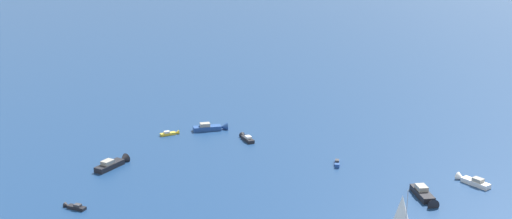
{
  "coord_description": "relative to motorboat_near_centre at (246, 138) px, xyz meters",
  "views": [
    {
      "loc": [
        102.94,
        52.83,
        61.2
      ],
      "look_at": [
        -0.0,
        -0.0,
        26.9
      ],
      "focal_mm": 44.21,
      "sensor_mm": 36.0,
      "label": 1
    }
  ],
  "objects": [
    {
      "name": "motorboat_trailing",
      "position": [
        17.83,
        56.16,
        0.29
      ],
      "size": [
        10.55,
        8.56,
        3.17
      ],
      "color": "black",
      "rests_on": "ground_plane"
    },
    {
      "name": "motorboat_outer_ring_a",
      "position": [
        -3.25,
        -13.77,
        0.27
      ],
      "size": [
        9.01,
        9.8,
        3.08
      ],
      "color": "#23478C",
      "rests_on": "ground_plane"
    },
    {
      "name": "motorboat_outer_ring_e",
      "position": [
        34.56,
        -21.02,
        0.27
      ],
      "size": [
        10.87,
        3.4,
        3.11
      ],
      "color": "black",
      "rests_on": "ground_plane"
    },
    {
      "name": "motorboat_near_centre",
      "position": [
        0.0,
        0.0,
        0.0
      ],
      "size": [
        5.94,
        6.8,
        2.09
      ],
      "color": "black",
      "rests_on": "ground_plane"
    },
    {
      "name": "motorboat_inshore",
      "position": [
        6.96,
        30.76,
        -0.16
      ],
      "size": [
        5.28,
        2.92,
        1.49
      ],
      "color": "#23478C",
      "rests_on": "ground_plane"
    },
    {
      "name": "motorboat_outer_ring_b",
      "position": [
        58.63,
        -12.49,
        -0.13
      ],
      "size": [
        1.75,
        5.58,
        1.6
      ],
      "color": "black",
      "rests_on": "ground_plane"
    },
    {
      "name": "motorboat_far_port",
      "position": [
        6.33,
        -22.54,
        -0.11
      ],
      "size": [
        5.5,
        4.62,
        1.67
      ],
      "color": "gold",
      "rests_on": "ground_plane"
    },
    {
      "name": "motorboat_ahead",
      "position": [
        3.43,
        64.25,
        0.12
      ],
      "size": [
        5.89,
        8.91,
        2.56
      ],
      "color": "white",
      "rests_on": "ground_plane"
    }
  ]
}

